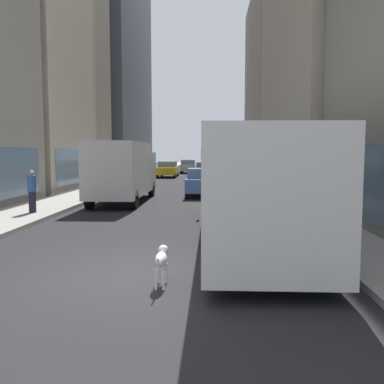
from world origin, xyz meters
TOP-DOWN VIEW (x-y plane):
  - ground_plane at (0.00, 35.00)m, footprint 120.00×120.00m
  - sidewalk_left at (-5.70, 35.00)m, footprint 2.40×110.00m
  - sidewalk_right at (5.70, 35.00)m, footprint 2.40×110.00m
  - building_left_far at (-11.90, 43.73)m, footprint 9.51×20.64m
  - building_right_far at (11.90, 40.61)m, footprint 11.64×18.99m
  - transit_bus at (2.80, 3.89)m, footprint 2.78×11.53m
  - car_red_coupe at (1.20, 30.96)m, footprint 1.92×4.22m
  - car_black_suv at (2.80, 36.79)m, footprint 1.94×4.57m
  - car_blue_hatchback at (1.20, 16.06)m, footprint 1.92×4.26m
  - car_yellow_taxi at (-2.80, 34.49)m, footprint 1.91×4.35m
  - car_silver_sedan at (-1.20, 43.26)m, footprint 1.81×4.34m
  - box_truck at (-2.80, 12.72)m, footprint 2.30×7.50m
  - dalmatian_dog at (0.74, -0.70)m, footprint 0.22×0.96m
  - pedestrian_in_coat at (-5.47, 7.88)m, footprint 0.34×0.34m

SIDE VIEW (x-z plane):
  - ground_plane at x=0.00m, z-range 0.00..0.00m
  - sidewalk_left at x=-5.70m, z-range 0.00..0.15m
  - sidewalk_right at x=5.70m, z-range 0.00..0.15m
  - dalmatian_dog at x=0.74m, z-range 0.15..0.87m
  - car_silver_sedan at x=-1.20m, z-range 0.01..1.63m
  - car_red_coupe at x=1.20m, z-range 0.01..1.63m
  - car_blue_hatchback at x=1.20m, z-range 0.01..1.63m
  - car_yellow_taxi at x=-2.80m, z-range 0.01..1.63m
  - car_black_suv at x=2.80m, z-range 0.02..1.64m
  - pedestrian_in_coat at x=-5.47m, z-range 0.17..1.86m
  - box_truck at x=-2.80m, z-range 0.14..3.19m
  - transit_bus at x=2.80m, z-range 0.25..3.30m
  - building_right_far at x=11.90m, z-range -0.01..20.36m
  - building_left_far at x=-11.90m, z-range -0.01..28.51m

